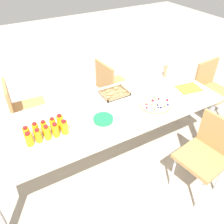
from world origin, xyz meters
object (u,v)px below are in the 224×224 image
at_px(snack_tray, 114,93).
at_px(napkin_stack, 8,138).
at_px(fruit_pizza, 155,104).
at_px(paper_folder, 189,88).
at_px(chair_end, 210,87).
at_px(juice_bottle_1, 38,136).
at_px(juice_bottle_0, 29,139).
at_px(juice_bottle_9, 60,122).
at_px(plate_stack, 103,119).
at_px(juice_bottle_3, 56,130).
at_px(juice_bottle_4, 65,127).
at_px(cardboard_tube, 165,71).
at_px(chair_near_right, 207,151).
at_px(juice_bottle_5, 27,134).
at_px(chair_far_left, 23,107).
at_px(chair_far_right, 112,84).
at_px(juice_bottle_2, 47,133).
at_px(party_table, 105,116).
at_px(juice_bottle_6, 36,130).
at_px(juice_bottle_8, 53,125).
at_px(juice_bottle_7, 44,128).

height_order(snack_tray, napkin_stack, snack_tray).
distance_m(snack_tray, napkin_stack, 1.14).
xyz_separation_m(fruit_pizza, paper_folder, (0.53, 0.07, -0.01)).
height_order(chair_end, juice_bottle_1, juice_bottle_1).
xyz_separation_m(juice_bottle_0, snack_tray, (0.98, 0.32, -0.05)).
xyz_separation_m(juice_bottle_9, plate_stack, (0.38, -0.09, -0.05)).
relative_size(juice_bottle_3, fruit_pizza, 0.41).
distance_m(juice_bottle_4, cardboard_tube, 1.46).
bearing_deg(chair_near_right, fruit_pizza, 8.53).
bearing_deg(snack_tray, plate_stack, -132.71).
bearing_deg(juice_bottle_3, chair_end, 4.05).
height_order(juice_bottle_5, fruit_pizza, juice_bottle_5).
relative_size(chair_far_left, juice_bottle_5, 6.19).
bearing_deg(snack_tray, napkin_stack, -172.40).
bearing_deg(juice_bottle_1, chair_far_left, 89.51).
bearing_deg(snack_tray, chair_near_right, -65.54).
bearing_deg(juice_bottle_0, juice_bottle_9, 14.36).
bearing_deg(juice_bottle_4, chair_far_right, 41.92).
relative_size(chair_far_right, juice_bottle_3, 6.09).
xyz_separation_m(juice_bottle_2, juice_bottle_9, (0.14, 0.08, 0.00)).
xyz_separation_m(party_table, juice_bottle_5, (-0.75, -0.02, 0.12)).
xyz_separation_m(chair_far_left, juice_bottle_2, (0.07, -0.90, 0.29)).
xyz_separation_m(juice_bottle_6, juice_bottle_8, (0.15, 0.01, -0.01)).
height_order(cardboard_tube, paper_folder, cardboard_tube).
height_order(juice_bottle_2, paper_folder, juice_bottle_2).
bearing_deg(juice_bottle_1, juice_bottle_7, 43.05).
relative_size(juice_bottle_8, paper_folder, 0.54).
bearing_deg(napkin_stack, juice_bottle_6, -23.83).
distance_m(juice_bottle_1, cardboard_tube, 1.68).
height_order(chair_far_right, juice_bottle_0, juice_bottle_0).
height_order(juice_bottle_8, napkin_stack, juice_bottle_8).
height_order(juice_bottle_0, fruit_pizza, juice_bottle_0).
height_order(juice_bottle_2, juice_bottle_6, juice_bottle_6).
bearing_deg(juice_bottle_9, juice_bottle_2, -152.13).
distance_m(chair_near_right, juice_bottle_0, 1.60).
xyz_separation_m(chair_near_right, chair_end, (0.94, 0.80, 0.00)).
height_order(juice_bottle_9, cardboard_tube, juice_bottle_9).
bearing_deg(juice_bottle_4, juice_bottle_6, 162.12).
distance_m(chair_far_right, juice_bottle_6, 1.44).
bearing_deg(juice_bottle_5, snack_tray, 13.94).
xyz_separation_m(chair_end, juice_bottle_6, (-2.29, -0.08, 0.30)).
distance_m(juice_bottle_9, paper_folder, 1.49).
height_order(juice_bottle_4, juice_bottle_8, juice_bottle_8).
xyz_separation_m(chair_far_left, juice_bottle_3, (0.14, -0.91, 0.29)).
bearing_deg(juice_bottle_5, chair_far_right, 31.67).
bearing_deg(juice_bottle_5, cardboard_tube, 9.41).
height_order(juice_bottle_7, juice_bottle_9, juice_bottle_9).
bearing_deg(chair_near_right, napkin_stack, 54.07).
relative_size(juice_bottle_0, snack_tray, 0.46).
bearing_deg(juice_bottle_6, juice_bottle_1, -90.89).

